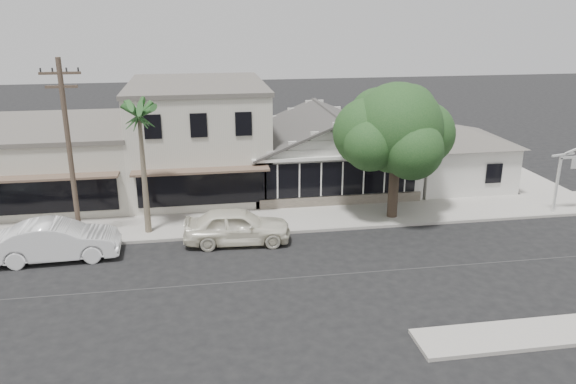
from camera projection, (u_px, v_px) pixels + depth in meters
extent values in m
plane|color=black|center=(278.00, 279.00, 24.05)|extent=(140.00, 140.00, 0.00)
cube|color=#9E9991|center=(107.00, 230.00, 29.11)|extent=(90.00, 3.50, 0.15)
cube|color=beige|center=(326.00, 164.00, 36.07)|extent=(10.00, 8.00, 3.00)
cube|color=black|center=(342.00, 178.00, 32.18)|extent=(8.80, 0.10, 2.00)
cube|color=#60564C|center=(342.00, 201.00, 32.63)|extent=(9.60, 0.18, 0.70)
cube|color=beige|center=(453.00, 163.00, 36.40)|extent=(6.00, 6.00, 3.00)
cube|color=white|center=(557.00, 187.00, 31.04)|extent=(0.12, 0.12, 3.30)
cube|color=beige|center=(199.00, 139.00, 35.22)|extent=(8.00, 10.00, 6.50)
cube|color=beige|center=(51.00, 162.00, 34.19)|extent=(10.00, 10.00, 4.20)
cylinder|color=brown|center=(70.00, 156.00, 26.12)|extent=(0.24, 0.24, 9.00)
cube|color=brown|center=(60.00, 73.00, 24.94)|extent=(1.80, 0.12, 0.12)
cube|color=brown|center=(61.00, 87.00, 25.12)|extent=(1.40, 0.12, 0.12)
imported|color=white|center=(237.00, 226.00, 27.50)|extent=(5.34, 2.42, 1.78)
imported|color=white|center=(57.00, 241.00, 25.73)|extent=(5.59, 2.15, 1.82)
cylinder|color=#413327|center=(393.00, 193.00, 30.48)|extent=(0.55, 0.55, 2.95)
sphere|color=#1A3E19|center=(397.00, 128.00, 29.36)|extent=(4.79, 4.79, 4.79)
sphere|color=#1A3E19|center=(422.00, 133.00, 30.28)|extent=(3.50, 3.50, 3.50)
sphere|color=#1A3E19|center=(368.00, 133.00, 29.56)|extent=(3.69, 3.69, 3.69)
sphere|color=#1A3E19|center=(413.00, 150.00, 28.38)|extent=(3.14, 3.14, 3.14)
sphere|color=#1A3E19|center=(378.00, 118.00, 30.57)|extent=(3.32, 3.32, 3.32)
sphere|color=#1A3E19|center=(409.00, 111.00, 30.54)|extent=(2.95, 2.95, 2.95)
sphere|color=#1A3E19|center=(370.00, 145.00, 28.61)|extent=(2.77, 2.77, 2.77)
cone|color=#726651|center=(144.00, 178.00, 27.86)|extent=(0.34, 0.34, 6.03)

